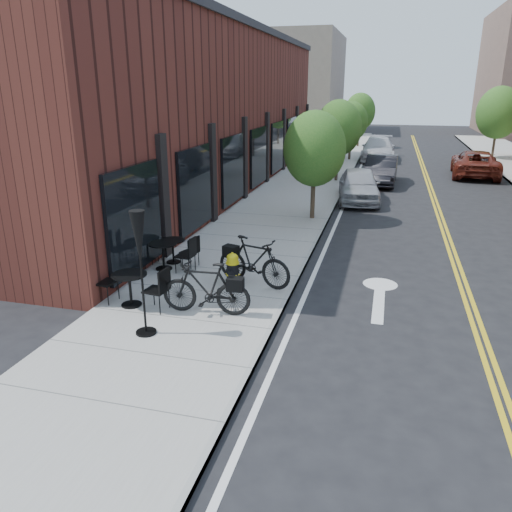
% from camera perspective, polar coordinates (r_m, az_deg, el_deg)
% --- Properties ---
extents(ground, '(120.00, 120.00, 0.00)m').
position_cam_1_polar(ground, '(10.04, 1.88, -8.96)').
color(ground, black).
rests_on(ground, ground).
extents(sidewalk_near, '(4.00, 70.00, 0.12)m').
position_cam_1_polar(sidewalk_near, '(19.64, 2.81, 5.19)').
color(sidewalk_near, '#9E9B93').
rests_on(sidewalk_near, ground).
extents(building_near, '(5.00, 28.00, 7.00)m').
position_cam_1_polar(building_near, '(24.23, -5.83, 15.93)').
color(building_near, '#4C1F18').
rests_on(building_near, ground).
extents(bg_building_left, '(8.00, 14.00, 10.00)m').
position_cam_1_polar(bg_building_left, '(57.54, 5.18, 19.06)').
color(bg_building_left, '#726656').
rests_on(bg_building_left, ground).
extents(tree_near_a, '(2.20, 2.20, 3.81)m').
position_cam_1_polar(tree_near_a, '(17.97, 6.71, 12.06)').
color(tree_near_a, '#382B1E').
rests_on(tree_near_a, sidewalk_near).
extents(tree_near_b, '(2.30, 2.30, 3.98)m').
position_cam_1_polar(tree_near_b, '(25.87, 9.42, 14.22)').
color(tree_near_b, '#382B1E').
rests_on(tree_near_b, sidewalk_near).
extents(tree_near_c, '(2.10, 2.10, 3.67)m').
position_cam_1_polar(tree_near_c, '(33.83, 10.85, 14.85)').
color(tree_near_c, '#382B1E').
rests_on(tree_near_c, sidewalk_near).
extents(tree_near_d, '(2.40, 2.40, 4.11)m').
position_cam_1_polar(tree_near_d, '(41.79, 11.78, 15.85)').
color(tree_near_d, '#382B1E').
rests_on(tree_near_d, sidewalk_near).
extents(tree_far_c, '(2.80, 2.80, 4.62)m').
position_cam_1_polar(tree_far_c, '(37.30, 25.98, 14.51)').
color(tree_far_c, '#382B1E').
rests_on(tree_far_c, sidewalk_far).
extents(fire_hydrant, '(0.41, 0.41, 0.85)m').
position_cam_1_polar(fire_hydrant, '(11.90, -2.69, -1.64)').
color(fire_hydrant, maroon).
rests_on(fire_hydrant, sidewalk_near).
extents(bicycle_left, '(1.94, 0.67, 1.14)m').
position_cam_1_polar(bicycle_left, '(10.47, -5.74, -3.67)').
color(bicycle_left, black).
rests_on(bicycle_left, sidewalk_near).
extents(bicycle_right, '(2.06, 1.10, 1.19)m').
position_cam_1_polar(bicycle_right, '(11.91, -0.26, -0.62)').
color(bicycle_right, black).
rests_on(bicycle_right, sidewalk_near).
extents(bistro_set_a, '(1.80, 0.85, 0.96)m').
position_cam_1_polar(bistro_set_a, '(11.16, -14.21, -3.22)').
color(bistro_set_a, black).
rests_on(bistro_set_a, sidewalk_near).
extents(bistro_set_b, '(1.74, 0.80, 0.93)m').
position_cam_1_polar(bistro_set_b, '(13.20, -10.58, 0.43)').
color(bistro_set_b, black).
rests_on(bistro_set_b, sidewalk_near).
extents(bistro_set_c, '(1.59, 0.85, 0.84)m').
position_cam_1_polar(bistro_set_c, '(13.68, -9.47, 0.96)').
color(bistro_set_c, black).
rests_on(bistro_set_c, sidewalk_near).
extents(patio_umbrella, '(0.40, 0.40, 2.45)m').
position_cam_1_polar(patio_umbrella, '(9.40, -13.17, 0.98)').
color(patio_umbrella, black).
rests_on(patio_umbrella, sidewalk_near).
extents(parked_car_a, '(2.10, 4.30, 1.41)m').
position_cam_1_polar(parked_car_a, '(21.83, 11.67, 7.95)').
color(parked_car_a, '#A2A3AA').
rests_on(parked_car_a, ground).
extents(parked_car_b, '(1.63, 4.30, 1.40)m').
position_cam_1_polar(parked_car_b, '(26.15, 14.09, 9.51)').
color(parked_car_b, black).
rests_on(parked_car_b, ground).
extents(parked_car_c, '(2.14, 5.16, 1.49)m').
position_cam_1_polar(parked_car_c, '(34.84, 13.78, 11.81)').
color(parked_car_c, silver).
rests_on(parked_car_c, ground).
extents(parked_car_far, '(2.69, 5.22, 1.41)m').
position_cam_1_polar(parked_car_far, '(30.08, 23.77, 9.66)').
color(parked_car_far, maroon).
rests_on(parked_car_far, ground).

